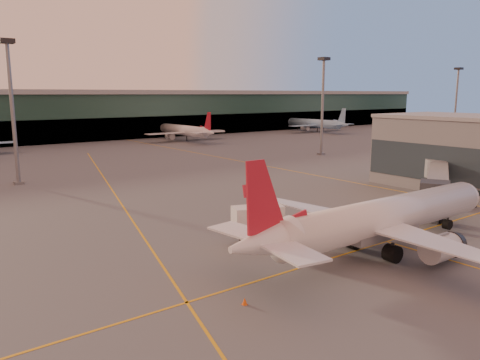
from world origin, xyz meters
TOP-DOWN VIEW (x-y plane):
  - ground at (0.00, 0.00)m, footprint 600.00×600.00m
  - taxi_markings at (-7.32, 44.49)m, footprint 100.12×173.00m
  - terminal at (0.00, 141.79)m, footprint 400.00×20.00m
  - gate_building at (41.93, 17.93)m, footprint 18.40×22.40m
  - mast_west_near at (-20.00, 66.00)m, footprint 2.40×2.40m
  - mast_east_near at (55.00, 62.00)m, footprint 2.40×2.40m
  - mast_east_far at (130.00, 66.00)m, footprint 2.40×2.40m
  - main_airplane at (0.98, 3.22)m, footprint 36.55×32.84m
  - jet_bridge at (25.47, 11.19)m, footprint 23.44×14.99m
  - catering_truck at (-6.87, 13.06)m, footprint 5.92×4.04m
  - gpu_cart at (26.72, 7.82)m, footprint 2.22×1.77m
  - pushback_tug at (27.31, 7.64)m, footprint 3.22×1.82m
  - cone_tail at (-17.29, 1.95)m, footprint 0.45×0.45m
  - cone_wing_left at (0.21, 19.23)m, footprint 0.47×0.47m

SIDE VIEW (x-z plane):
  - ground at x=0.00m, z-range 0.00..0.00m
  - taxi_markings at x=-7.32m, z-range 0.00..0.01m
  - cone_tail at x=-17.29m, z-range -0.01..0.56m
  - cone_wing_left at x=0.21m, z-range -0.01..0.59m
  - gpu_cart at x=26.72m, z-range -0.01..1.12m
  - pushback_tug at x=27.31m, z-range -0.15..1.47m
  - catering_truck at x=-6.87m, z-range 0.29..4.52m
  - main_airplane at x=0.98m, z-range -1.94..9.12m
  - jet_bridge at x=25.47m, z-range 1.03..6.62m
  - gate_building at x=41.93m, z-range -0.01..12.59m
  - terminal at x=0.00m, z-range -0.04..17.56m
  - mast_west_near at x=-20.00m, z-range 2.06..27.66m
  - mast_east_near at x=55.00m, z-range 2.06..27.66m
  - mast_east_far at x=130.00m, z-range 2.06..27.66m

